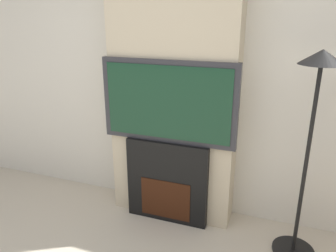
% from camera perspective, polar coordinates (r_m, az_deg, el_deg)
% --- Properties ---
extents(wall_back, '(6.00, 0.06, 2.70)m').
position_cam_1_polar(wall_back, '(3.00, 2.08, 9.71)').
color(wall_back, silver).
rests_on(wall_back, ground_plane).
extents(chimney_breast, '(1.12, 0.28, 2.70)m').
position_cam_1_polar(chimney_breast, '(2.84, 0.99, 9.17)').
color(chimney_breast, beige).
rests_on(chimney_breast, ground_plane).
extents(fireplace, '(0.75, 0.15, 0.78)m').
position_cam_1_polar(fireplace, '(3.03, -0.01, -9.56)').
color(fireplace, black).
rests_on(fireplace, ground_plane).
extents(television, '(1.18, 0.07, 0.71)m').
position_cam_1_polar(television, '(2.75, -0.02, 4.17)').
color(television, '#2D2D33').
rests_on(television, fireplace).
extents(floor_lamp, '(0.33, 0.33, 1.62)m').
position_cam_1_polar(floor_lamp, '(2.50, 24.03, 1.96)').
color(floor_lamp, black).
rests_on(floor_lamp, ground_plane).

